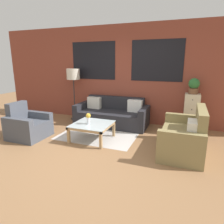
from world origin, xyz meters
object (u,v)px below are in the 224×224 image
Objects in this scene: armchair_corner at (28,126)px; settee_vintage at (184,137)px; potted_plant at (194,86)px; floor_lamp at (73,76)px; flower_vase at (88,118)px; drawer_cabinet at (191,113)px; couch_dark at (112,115)px; coffee_table at (92,126)px.

settee_vintage is at bearing 7.85° from armchair_corner.
floor_lamp is at bearing -178.04° from potted_plant.
potted_plant is at bearing 27.45° from armchair_corner.
potted_plant is at bearing 35.22° from flower_vase.
couch_dark is at bearing -173.75° from drawer_cabinet.
coffee_table is 0.87× the size of drawer_cabinet.
flower_vase is (-0.07, -1.31, 0.27)m from couch_dark.
potted_plant reaches higher than settee_vintage.
drawer_cabinet is (3.41, 0.12, -0.86)m from floor_lamp.
couch_dark is at bearing 47.37° from armchair_corner.
coffee_table is at bearing -90.59° from couch_dark.
armchair_corner is 4.20m from potted_plant.
floor_lamp reaches higher than potted_plant.
couch_dark is 2.31m from potted_plant.
coffee_table is 2.16× the size of potted_plant.
drawer_cabinet is (2.12, 1.48, 0.16)m from coffee_table.
drawer_cabinet is (2.11, 0.23, 0.21)m from couch_dark.
couch_dark is at bearing 86.75° from flower_vase.
settee_vintage is 0.91× the size of floor_lamp.
coffee_table is at bearing -145.04° from potted_plant.
couch_dark is at bearing 89.41° from coffee_table.
floor_lamp is (-3.30, 1.29, 1.04)m from settee_vintage.
drawer_cabinet is at bearing 35.22° from flower_vase.
drawer_cabinet is 2.67m from flower_vase.
armchair_corner is 3.33× the size of flower_vase.
potted_plant reaches higher than couch_dark.
settee_vintage is 2.01m from coffee_table.
potted_plant is (2.12, 1.48, 0.86)m from coffee_table.
floor_lamp is 1.59× the size of drawer_cabinet.
potted_plant is (3.41, 0.12, -0.16)m from floor_lamp.
armchair_corner is at bearing -132.63° from couch_dark.
armchair_corner is 0.54× the size of floor_lamp.
floor_lamp is 3.42m from potted_plant.
couch_dark is 2.31m from settee_vintage.
coffee_table is at bearing -145.04° from drawer_cabinet.
settee_vintage is 1.67× the size of coffee_table.
armchair_corner is 1.57m from coffee_table.
armchair_corner reaches higher than coffee_table.
potted_plant reaches higher than flower_vase.
floor_lamp is at bearing -178.04° from drawer_cabinet.
settee_vintage is 1.66m from potted_plant.
flower_vase is (-0.06, -0.06, 0.21)m from coffee_table.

